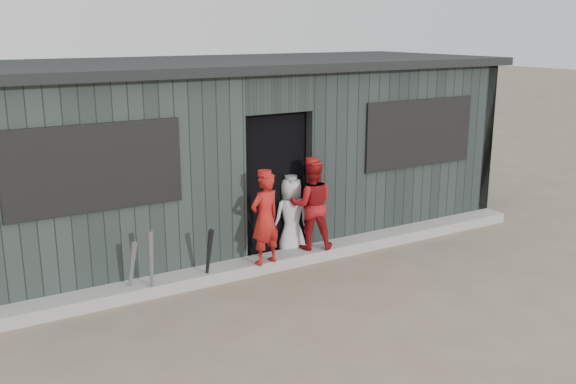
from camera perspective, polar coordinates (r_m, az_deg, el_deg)
ground at (r=7.26m, az=7.48°, el=-10.73°), size 80.00×80.00×0.00m
curb at (r=8.61m, az=-0.07°, el=-5.95°), size 8.00×0.36×0.15m
bat_left at (r=7.62m, az=-13.73°, el=-6.75°), size 0.11×0.32×0.74m
bat_mid at (r=7.55m, az=-12.06°, el=-6.35°), size 0.10×0.20×0.87m
bat_right at (r=7.82m, az=-7.07°, el=-5.75°), size 0.11×0.36×0.77m
player_red_left at (r=8.06m, az=-2.06°, el=-2.37°), size 0.48×0.37×1.19m
player_red_right at (r=8.62m, az=2.10°, el=-1.13°), size 0.73×0.67×1.22m
player_grey_back at (r=8.79m, az=0.26°, el=-2.22°), size 0.56×0.39×1.11m
dugout at (r=9.72m, az=-5.20°, el=3.78°), size 8.30×3.30×2.62m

